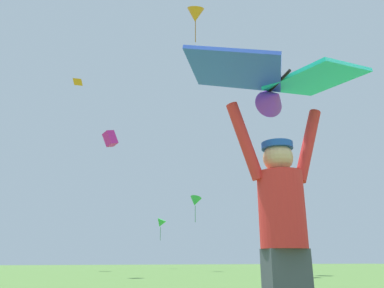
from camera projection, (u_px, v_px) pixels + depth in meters
kite_flyer_person at (283, 232)px, 2.67m from camera, size 0.81×0.38×1.92m
held_stunt_kite at (276, 82)px, 2.97m from camera, size 1.58×0.92×0.38m
distant_kite_orange_mid_left at (195, 15)px, 25.32m from camera, size 1.44×1.59×2.83m
distant_kite_green_far_center at (277, 166)px, 21.10m from camera, size 1.08×1.08×0.40m
distant_kite_green_mid_right at (195, 201)px, 26.86m from camera, size 1.28×1.23×1.95m
distant_kite_magenta_high_right at (110, 139)px, 19.20m from camera, size 0.86×0.68×0.94m
distant_kite_green_low_left at (161, 223)px, 34.54m from camera, size 1.22×1.25×2.13m
distant_kite_orange_overhead_distant at (78, 82)px, 33.29m from camera, size 1.06×1.00×0.54m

